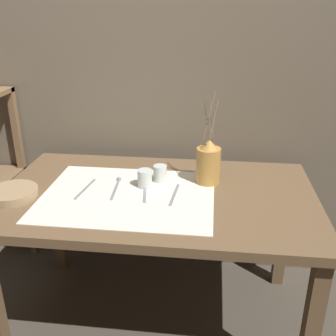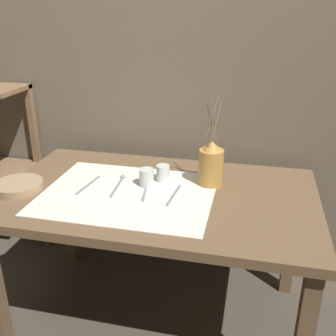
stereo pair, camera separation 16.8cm
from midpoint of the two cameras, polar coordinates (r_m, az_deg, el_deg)
The scene contains 12 objects.
ground_plane at distance 2.15m, azimuth 0.98°, elevation -20.68°, with size 12.00×12.00×0.00m, color #473F35.
stone_wall_back at distance 2.09m, azimuth 4.31°, elevation 15.06°, with size 7.00×0.06×2.40m.
wooden_table at distance 1.78m, azimuth 1.12°, elevation -5.88°, with size 1.40×0.83×0.71m.
linen_cloth at distance 1.73m, azimuth -3.06°, elevation -3.76°, with size 0.74×0.57×0.00m.
pitcher_with_flowers at distance 1.79m, azimuth 8.96°, elevation 0.43°, with size 0.11×0.11×0.42m.
wooden_bowl at distance 1.85m, azimuth -18.47°, elevation -2.58°, with size 0.21×0.21×0.04m.
glass_tumbler_near at distance 1.78m, azimuth -0.44°, elevation -1.43°, with size 0.07×0.07×0.08m.
glass_tumbler_far at distance 1.83m, azimuth 1.76°, elevation -0.79°, with size 0.06×0.06×0.08m.
knife_center at distance 1.82m, azimuth -8.93°, elevation -2.51°, with size 0.04×0.21×0.00m.
spoon_outer at distance 1.83m, azimuth -4.33°, elevation -1.98°, with size 0.03×0.22×0.02m.
fork_inner at distance 1.74m, azimuth -0.51°, elevation -3.34°, with size 0.04×0.21×0.00m.
fork_outer at distance 1.71m, azimuth 3.67°, elevation -3.99°, with size 0.03×0.21×0.00m.
Camera 2 is at (0.40, -1.51, 1.48)m, focal length 42.00 mm.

